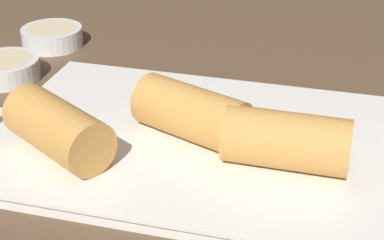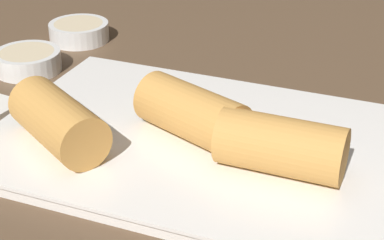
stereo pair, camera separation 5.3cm
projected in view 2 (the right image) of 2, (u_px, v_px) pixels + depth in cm
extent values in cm
cube|color=brown|center=(174.00, 158.00, 56.33)|extent=(180.00, 140.00, 2.00)
cube|color=white|center=(192.00, 148.00, 54.65)|extent=(32.92, 23.61, 1.20)
cube|color=white|center=(192.00, 140.00, 54.29)|extent=(34.24, 24.55, 0.30)
cylinder|color=#D19347|center=(191.00, 114.00, 53.35)|extent=(10.67, 7.79, 4.52)
sphere|color=#56843D|center=(157.00, 99.00, 55.87)|extent=(2.94, 2.94, 2.94)
cylinder|color=#D19347|center=(281.00, 146.00, 48.76)|extent=(9.71, 4.59, 4.52)
sphere|color=#56843D|center=(229.00, 136.00, 50.15)|extent=(2.94, 2.94, 2.94)
cylinder|color=#D19347|center=(58.00, 121.00, 52.19)|extent=(10.62, 8.89, 4.52)
sphere|color=#56843D|center=(36.00, 103.00, 55.12)|extent=(2.94, 2.94, 2.94)
cylinder|color=white|center=(28.00, 61.00, 70.00)|extent=(7.21, 7.21, 2.22)
cylinder|color=beige|center=(27.00, 53.00, 69.57)|extent=(5.92, 5.92, 0.40)
cylinder|color=white|center=(79.00, 32.00, 78.04)|extent=(7.21, 7.21, 2.22)
cylinder|color=beige|center=(78.00, 25.00, 77.61)|extent=(5.92, 5.92, 0.40)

